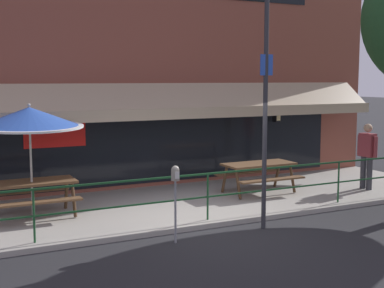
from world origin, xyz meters
name	(u,v)px	position (x,y,z in m)	size (l,w,h in m)	color
ground_plane	(215,228)	(0.00, 0.00, 0.00)	(120.00, 120.00, 0.00)	#232326
patio_deck	(173,205)	(0.00, 2.00, 0.05)	(15.00, 4.00, 0.10)	#9E998E
restaurant_building	(137,34)	(0.00, 4.23, 4.12)	(15.00, 1.60, 8.31)	brown
patio_railing	(208,186)	(0.00, 0.30, 0.80)	(13.84, 0.04, 0.97)	#194723
picnic_table_left	(31,189)	(-3.18, 2.08, 0.71)	(1.80, 1.42, 0.76)	brown
picnic_table_centre	(259,169)	(2.36, 1.98, 0.71)	(1.80, 1.42, 0.76)	brown
patio_umbrella_left	(29,118)	(-3.18, 1.96, 2.18)	(2.14, 2.14, 2.38)	#B7B2A8
pedestrian_walking	(367,153)	(5.14, 1.14, 1.06)	(0.28, 0.62, 1.71)	#333338
parking_meter_near	(175,181)	(-1.11, -0.53, 1.15)	(0.15, 0.16, 1.42)	gray
street_sign_pole	(265,113)	(0.86, -0.45, 2.30)	(0.28, 0.09, 4.48)	#2D2D33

